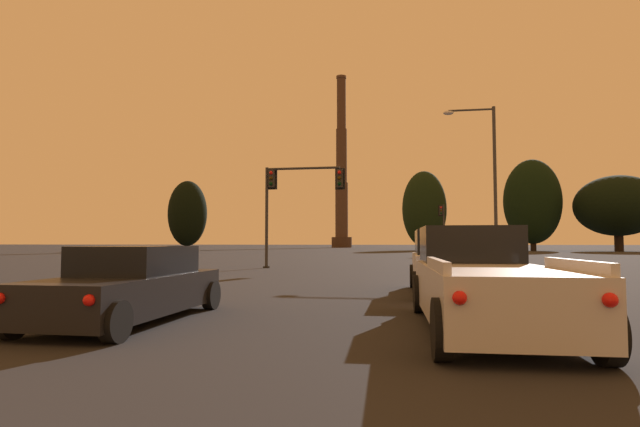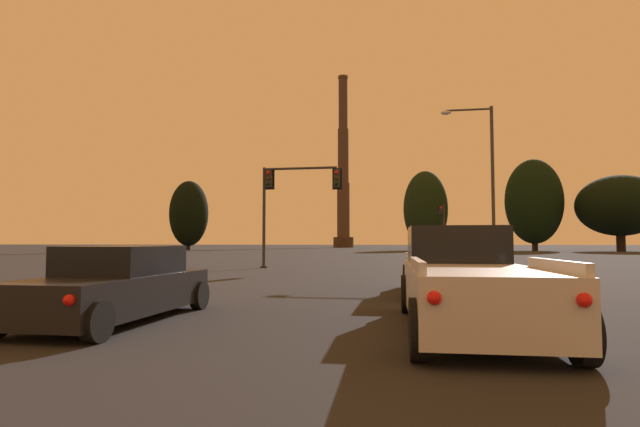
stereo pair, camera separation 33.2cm
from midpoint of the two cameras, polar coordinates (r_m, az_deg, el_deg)
name	(u,v)px [view 1 (the left image)]	position (r m, az deg, el deg)	size (l,w,h in m)	color
pickup_truck_right_lane_third	(483,282)	(9.18, 17.11, -7.52)	(2.34, 5.56, 1.82)	silver
suv_right_lane_second	(447,263)	(15.06, 13.73, -5.51)	(2.12, 4.91, 1.86)	silver
sedan_left_lane_third	(131,286)	(10.32, -21.65, -7.70)	(2.00, 4.71, 1.43)	black
traffic_light_far_right	(443,222)	(57.29, 13.67, -0.96)	(0.78, 0.50, 5.72)	#2D2D30
traffic_light_overhead_left	(292,191)	(29.23, -3.53, 2.60)	(4.82, 0.50, 5.92)	#2D2D30
street_lamp	(487,170)	(31.74, 18.31, 4.75)	(3.09, 0.36, 9.72)	#38383A
smokestack	(342,180)	(141.99, 2.41, 3.90)	(5.70, 5.70, 49.21)	#3C2B22
treeline_center_right	(424,209)	(95.18, 11.74, 0.50)	(8.18, 7.37, 14.84)	black
treeline_right_mid	(532,202)	(95.74, 23.01, 1.27)	(9.82, 8.83, 16.20)	black
treeline_left_mid	(187,213)	(97.39, -15.00, 0.01)	(7.35, 6.62, 13.12)	black
treeline_far_left	(618,206)	(97.34, 30.80, 0.77)	(13.81, 12.43, 12.75)	black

